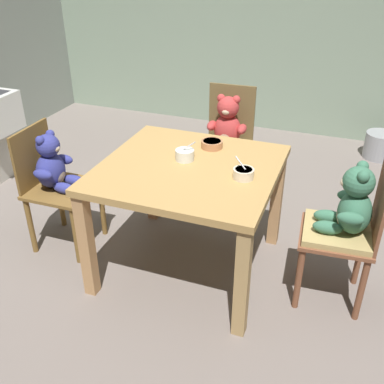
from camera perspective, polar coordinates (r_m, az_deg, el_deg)
ground_plane at (r=2.97m, az=-0.34°, el=-9.41°), size 5.20×5.20×0.04m
wall_rear at (r=4.81m, az=11.39°, el=22.74°), size 5.20×0.08×2.63m
dining_table at (r=2.62m, az=-0.38°, el=1.24°), size 1.00×0.97×0.71m
teddy_chair_near_right at (r=2.54m, az=19.23°, el=-2.96°), size 0.42×0.40×0.86m
teddy_chair_far_center at (r=3.42m, az=4.39°, el=7.25°), size 0.40×0.40×0.90m
teddy_chair_near_left at (r=3.02m, az=-17.13°, el=2.32°), size 0.41×0.41×0.82m
porridge_bowl_terracotta_far_center at (r=2.80m, az=2.53°, el=6.09°), size 0.14×0.14×0.05m
porridge_bowl_white_center at (r=2.63m, az=-0.92°, el=4.76°), size 0.12×0.11×0.12m
porridge_bowl_cream_near_right at (r=2.44m, az=6.54°, el=2.36°), size 0.12×0.11×0.11m
metal_pail at (r=4.65m, az=22.70°, el=5.46°), size 0.29×0.29×0.25m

